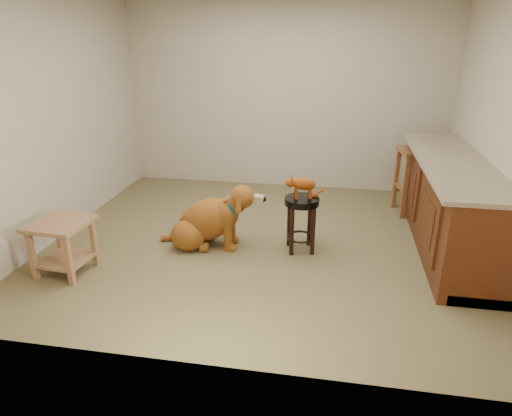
% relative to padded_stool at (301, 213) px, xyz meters
% --- Properties ---
extents(floor, '(4.50, 4.00, 0.01)m').
position_rel_padded_stool_xyz_m(floor, '(-0.43, 0.11, -0.41)').
color(floor, brown).
rests_on(floor, ground).
extents(room_shell, '(4.54, 4.04, 2.62)m').
position_rel_padded_stool_xyz_m(room_shell, '(-0.43, 0.11, 1.26)').
color(room_shell, '#BDAF98').
rests_on(room_shell, ground).
extents(cabinet_run, '(0.70, 2.56, 0.94)m').
position_rel_padded_stool_xyz_m(cabinet_run, '(1.52, 0.41, 0.03)').
color(cabinet_run, '#4E220E').
rests_on(cabinet_run, ground).
extents(padded_stool, '(0.36, 0.36, 0.58)m').
position_rel_padded_stool_xyz_m(padded_stool, '(0.00, 0.00, 0.00)').
color(padded_stool, black).
rests_on(padded_stool, ground).
extents(wood_stool, '(0.52, 0.52, 0.82)m').
position_rel_padded_stool_xyz_m(wood_stool, '(1.30, 1.30, 0.01)').
color(wood_stool, brown).
rests_on(wood_stool, ground).
extents(side_table, '(0.54, 0.54, 0.52)m').
position_rel_padded_stool_xyz_m(side_table, '(-2.16, -0.86, -0.07)').
color(side_table, '#976B46').
rests_on(side_table, ground).
extents(golden_retriever, '(1.18, 0.58, 0.74)m').
position_rel_padded_stool_xyz_m(golden_retriever, '(-0.98, -0.05, -0.14)').
color(golden_retriever, brown).
rests_on(golden_retriever, ground).
extents(tabby_kitten, '(0.39, 0.22, 0.26)m').
position_rel_padded_stool_xyz_m(tabby_kitten, '(-0.01, -0.00, 0.31)').
color(tabby_kitten, '#8F3A0E').
rests_on(tabby_kitten, padded_stool).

